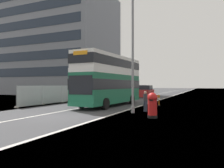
{
  "coord_description": "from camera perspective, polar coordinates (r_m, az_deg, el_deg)",
  "views": [
    {
      "loc": [
        9.23,
        -11.71,
        2.11
      ],
      "look_at": [
        1.55,
        5.6,
        2.2
      ],
      "focal_mm": 34.72,
      "sensor_mm": 36.0,
      "label": 1
    }
  ],
  "objects": [
    {
      "name": "car_oncoming_near",
      "position": [
        35.98,
        8.96,
        -2.08
      ],
      "size": [
        2.01,
        3.87,
        2.07
      ],
      "color": "maroon",
      "rests_on": "ground"
    },
    {
      "name": "bare_tree_far_verge_far",
      "position": [
        63.44,
        1.65,
        0.23
      ],
      "size": [
        2.75,
        2.79,
        5.01
      ],
      "color": "#4C3D2D",
      "rests_on": "ground"
    },
    {
      "name": "double_decker_bus",
      "position": [
        22.05,
        -0.54,
        1.22
      ],
      "size": [
        3.18,
        10.56,
        5.04
      ],
      "color": "#196042",
      "rests_on": "ground"
    },
    {
      "name": "backdrop_office_block",
      "position": [
        55.73,
        -16.22,
        9.4
      ],
      "size": [
        30.69,
        17.17,
        22.92
      ],
      "color": "gray",
      "rests_on": "ground"
    },
    {
      "name": "roadworks_barrier",
      "position": [
        22.86,
        10.39,
        -3.85
      ],
      "size": [
        1.75,
        0.64,
        1.09
      ],
      "color": "orange",
      "rests_on": "ground"
    },
    {
      "name": "pedestrian_at_kerb",
      "position": [
        17.52,
        8.77,
        -4.51
      ],
      "size": [
        0.34,
        0.34,
        1.62
      ],
      "color": "#2D3342",
      "rests_on": "ground"
    },
    {
      "name": "car_receding_mid",
      "position": [
        43.54,
        5.77,
        -1.77
      ],
      "size": [
        1.95,
        3.91,
        2.08
      ],
      "color": "black",
      "rests_on": "ground"
    },
    {
      "name": "construction_site_fence",
      "position": [
        26.87,
        -13.04,
        -2.62
      ],
      "size": [
        0.44,
        13.8,
        2.1
      ],
      "color": "#A8AAAD",
      "rests_on": "ground"
    },
    {
      "name": "lamppost_foreground",
      "position": [
        16.56,
        5.48,
        8.26
      ],
      "size": [
        0.29,
        0.7,
        9.62
      ],
      "color": "gray",
      "rests_on": "ground"
    },
    {
      "name": "bare_tree_far_verge_mid",
      "position": [
        61.29,
        2.68,
        0.09
      ],
      "size": [
        2.82,
        2.25,
        5.25
      ],
      "color": "#4C3D2D",
      "rests_on": "ground"
    },
    {
      "name": "bare_tree_far_verge_near",
      "position": [
        43.1,
        -10.34,
        0.16
      ],
      "size": [
        3.07,
        2.75,
        5.12
      ],
      "color": "#4C3D2D",
      "rests_on": "ground"
    },
    {
      "name": "car_receding_far",
      "position": [
        50.86,
        7.68,
        -1.53
      ],
      "size": [
        2.08,
        4.07,
        2.08
      ],
      "color": "maroon",
      "rests_on": "ground"
    },
    {
      "name": "ground",
      "position": [
        14.79,
        -12.11,
        -8.66
      ],
      "size": [
        140.0,
        280.0,
        0.1
      ],
      "color": "#38383A"
    },
    {
      "name": "red_pillar_postbox",
      "position": [
        14.15,
        10.6,
        -5.22
      ],
      "size": [
        0.65,
        0.65,
        1.62
      ],
      "color": "black",
      "rests_on": "ground"
    }
  ]
}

